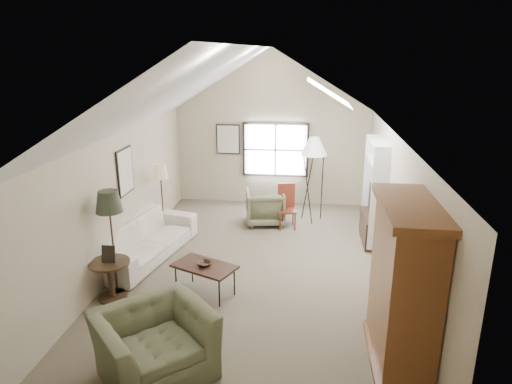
# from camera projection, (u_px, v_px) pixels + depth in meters

# --- Properties ---
(room_shell) EXTENTS (5.01, 8.01, 4.00)m
(room_shell) POSITION_uv_depth(u_px,v_px,m) (253.00, 96.00, 7.59)
(room_shell) COLOR #6F654F
(room_shell) RESTS_ON ground
(window) EXTENTS (1.72, 0.08, 1.42)m
(window) POSITION_uv_depth(u_px,v_px,m) (275.00, 150.00, 11.85)
(window) COLOR black
(window) RESTS_ON room_shell
(skylight) EXTENTS (0.80, 1.20, 0.52)m
(skylight) POSITION_uv_depth(u_px,v_px,m) (330.00, 91.00, 8.29)
(skylight) COLOR white
(skylight) RESTS_ON room_shell
(wall_art) EXTENTS (1.97, 3.71, 0.88)m
(wall_art) POSITION_uv_depth(u_px,v_px,m) (180.00, 154.00, 10.07)
(wall_art) COLOR black
(wall_art) RESTS_ON room_shell
(armoire) EXTENTS (0.60, 1.50, 2.20)m
(armoire) POSITION_uv_depth(u_px,v_px,m) (403.00, 287.00, 5.70)
(armoire) COLOR brown
(armoire) RESTS_ON ground
(tv_alcove) EXTENTS (0.32, 1.30, 2.10)m
(tv_alcove) POSITION_uv_depth(u_px,v_px,m) (374.00, 190.00, 9.46)
(tv_alcove) COLOR white
(tv_alcove) RESTS_ON ground
(media_console) EXTENTS (0.34, 1.18, 0.60)m
(media_console) POSITION_uv_depth(u_px,v_px,m) (370.00, 228.00, 9.72)
(media_console) COLOR #382316
(media_console) RESTS_ON ground
(tv_panel) EXTENTS (0.05, 0.90, 0.55)m
(tv_panel) POSITION_uv_depth(u_px,v_px,m) (373.00, 201.00, 9.53)
(tv_panel) COLOR black
(tv_panel) RESTS_ON media_console
(sofa) EXTENTS (1.56, 2.79, 0.77)m
(sofa) POSITION_uv_depth(u_px,v_px,m) (145.00, 239.00, 8.97)
(sofa) COLOR beige
(sofa) RESTS_ON ground
(armchair_near) EXTENTS (1.76, 1.76, 0.86)m
(armchair_near) POSITION_uv_depth(u_px,v_px,m) (155.00, 344.00, 5.68)
(armchair_near) COLOR #525A3F
(armchair_near) RESTS_ON ground
(armchair_far) EXTENTS (1.00, 1.02, 0.81)m
(armchair_far) POSITION_uv_depth(u_px,v_px,m) (265.00, 207.00, 10.71)
(armchair_far) COLOR #636446
(armchair_far) RESTS_ON ground
(coffee_table) EXTENTS (1.18, 0.95, 0.53)m
(coffee_table) POSITION_uv_depth(u_px,v_px,m) (205.00, 280.00, 7.62)
(coffee_table) COLOR #392117
(coffee_table) RESTS_ON ground
(bowl) EXTENTS (0.33, 0.33, 0.06)m
(bowl) POSITION_uv_depth(u_px,v_px,m) (204.00, 264.00, 7.53)
(bowl) COLOR #3D2619
(bowl) RESTS_ON coffee_table
(side_table) EXTENTS (0.78, 0.78, 0.66)m
(side_table) POSITION_uv_depth(u_px,v_px,m) (111.00, 280.00, 7.47)
(side_table) COLOR #362716
(side_table) RESTS_ON ground
(side_chair) EXTENTS (0.46, 0.46, 1.02)m
(side_chair) POSITION_uv_depth(u_px,v_px,m) (287.00, 207.00, 10.41)
(side_chair) COLOR maroon
(side_chair) RESTS_ON ground
(tripod_lamp) EXTENTS (0.72, 0.72, 2.07)m
(tripod_lamp) POSITION_uv_depth(u_px,v_px,m) (313.00, 179.00, 10.68)
(tripod_lamp) COLOR silver
(tripod_lamp) RESTS_ON ground
(dark_lamp) EXTENTS (0.52, 0.52, 1.83)m
(dark_lamp) POSITION_uv_depth(u_px,v_px,m) (113.00, 242.00, 7.48)
(dark_lamp) COLOR black
(dark_lamp) RESTS_ON ground
(tan_lamp) EXTENTS (0.39, 0.39, 1.65)m
(tan_lamp) POSITION_uv_depth(u_px,v_px,m) (162.00, 199.00, 9.98)
(tan_lamp) COLOR tan
(tan_lamp) RESTS_ON ground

